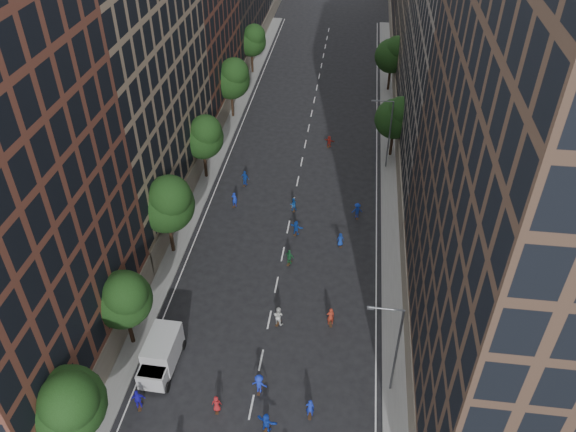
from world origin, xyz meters
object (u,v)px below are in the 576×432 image
object	(u,v)px
streetlamp_near	(394,346)
streetlamp_far	(388,131)
cargo_van	(161,355)
skater_1	(310,408)

from	to	relation	value
streetlamp_near	streetlamp_far	bearing A→B (deg)	90.00
cargo_van	streetlamp_far	bearing A→B (deg)	62.47
skater_1	cargo_van	bearing A→B (deg)	-16.21
streetlamp_near	skater_1	world-z (taller)	streetlamp_near
cargo_van	skater_1	world-z (taller)	cargo_van
cargo_van	skater_1	size ratio (longest dim) A/B	2.96
streetlamp_near	streetlamp_far	size ratio (longest dim) A/B	1.00
streetlamp_near	skater_1	bearing A→B (deg)	-151.80
streetlamp_near	cargo_van	distance (m)	18.63
streetlamp_far	cargo_van	world-z (taller)	streetlamp_far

